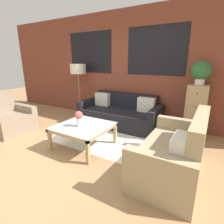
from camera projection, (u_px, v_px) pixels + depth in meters
name	position (u px, v px, depth m)	size (l,w,h in m)	color
ground_plane	(53.00, 156.00, 3.02)	(16.00, 16.00, 0.00)	#9E754C
wall_back_brick	(120.00, 68.00, 4.64)	(8.40, 0.09, 2.80)	brown
rug	(102.00, 135.00, 3.87)	(1.86, 1.59, 0.00)	silver
couch_dark	(120.00, 114.00, 4.42)	(2.02, 0.88, 0.78)	black
settee_vintage	(174.00, 154.00, 2.47)	(0.80, 1.52, 0.92)	tan
armchair_corner	(10.00, 120.00, 4.01)	(0.80, 0.84, 0.84)	#84705B
coffee_table	(84.00, 128.00, 3.25)	(0.94, 0.94, 0.43)	silver
floor_lamp	(78.00, 71.00, 4.90)	(0.44, 0.44, 1.50)	olive
drawer_cabinet	(195.00, 111.00, 3.68)	(0.39, 0.44, 1.11)	tan
potted_plant	(201.00, 71.00, 3.45)	(0.38, 0.38, 0.47)	silver
flower_vase	(79.00, 117.00, 3.14)	(0.15, 0.15, 0.28)	silver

